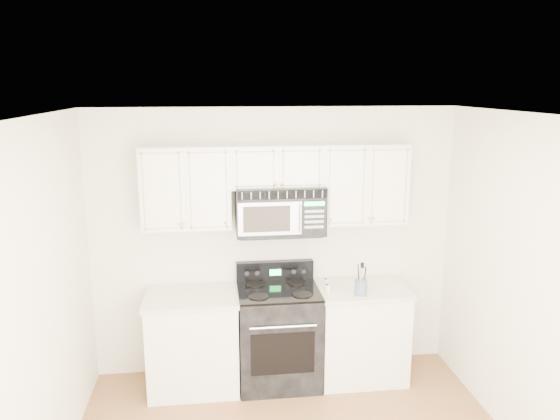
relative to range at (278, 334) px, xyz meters
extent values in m
cube|color=silver|center=(0.00, -1.43, 2.12)|extent=(3.50, 3.50, 0.01)
cube|color=beige|center=(0.00, 0.32, 0.82)|extent=(3.50, 0.01, 2.60)
cube|color=beige|center=(-1.75, -1.43, 0.82)|extent=(0.01, 3.50, 2.60)
cube|color=beige|center=(1.75, -1.43, 0.82)|extent=(0.01, 3.50, 2.60)
cube|color=silver|center=(-0.80, 0.00, -0.04)|extent=(0.82, 0.63, 0.88)
cube|color=beige|center=(-0.80, 0.00, 0.42)|extent=(0.86, 0.65, 0.04)
cube|color=black|center=(-0.80, 0.04, -0.43)|extent=(0.82, 0.55, 0.10)
cube|color=silver|center=(0.80, 0.00, -0.04)|extent=(0.82, 0.63, 0.88)
cube|color=beige|center=(0.80, 0.00, 0.42)|extent=(0.86, 0.65, 0.04)
cube|color=black|center=(0.80, 0.04, -0.43)|extent=(0.82, 0.55, 0.10)
cube|color=black|center=(0.00, -0.01, -0.02)|extent=(0.76, 0.65, 0.92)
cube|color=black|center=(0.00, -0.33, -0.03)|extent=(0.58, 0.01, 0.40)
cylinder|color=silver|center=(0.00, -0.36, 0.24)|extent=(0.60, 0.02, 0.02)
cube|color=black|center=(0.00, -0.01, 0.44)|extent=(0.76, 0.65, 0.02)
cube|color=black|center=(0.00, 0.28, 0.54)|extent=(0.76, 0.08, 0.20)
cube|color=#22FF56|center=(0.00, 0.23, 0.54)|extent=(0.11, 0.00, 0.06)
cube|color=silver|center=(-0.82, 0.15, 1.41)|extent=(0.80, 0.33, 0.75)
cube|color=silver|center=(0.82, 0.15, 1.41)|extent=(0.80, 0.33, 0.75)
cube|color=silver|center=(0.00, 0.15, 1.59)|extent=(0.84, 0.33, 0.39)
sphere|color=gold|center=(-0.84, -0.04, 1.12)|extent=(0.03, 0.03, 0.03)
sphere|color=gold|center=(-0.48, -0.04, 1.12)|extent=(0.03, 0.03, 0.03)
sphere|color=gold|center=(0.48, -0.04, 1.12)|extent=(0.03, 0.03, 0.03)
sphere|color=gold|center=(0.84, -0.04, 1.12)|extent=(0.03, 0.03, 0.03)
sphere|color=gold|center=(-0.03, -0.04, 1.46)|extent=(0.03, 0.03, 0.03)
sphere|color=gold|center=(0.03, -0.04, 1.46)|extent=(0.03, 0.03, 0.03)
cylinder|color=#AC0010|center=(0.02, -0.04, 1.40)|extent=(0.00, 0.00, 0.12)
sphere|color=gold|center=(0.02, -0.04, 1.33)|extent=(0.04, 0.04, 0.04)
cube|color=black|center=(0.03, 0.11, 1.19)|extent=(0.81, 0.41, 0.45)
cube|color=#A0A09C|center=(0.03, -0.08, 1.37)|extent=(0.79, 0.01, 0.08)
cube|color=#9391A1|center=(-0.08, -0.09, 1.15)|extent=(0.57, 0.01, 0.30)
cube|color=black|center=(-0.11, -0.10, 1.15)|extent=(0.42, 0.01, 0.24)
cube|color=black|center=(0.31, -0.09, 1.15)|extent=(0.22, 0.01, 0.30)
cube|color=#22FF56|center=(0.31, -0.10, 1.28)|extent=(0.18, 0.00, 0.04)
cylinder|color=silver|center=(0.19, -0.13, 1.15)|extent=(0.02, 0.02, 0.26)
cylinder|color=slate|center=(0.74, -0.19, 0.51)|extent=(0.11, 0.11, 0.14)
cylinder|color=#A57D4B|center=(0.77, -0.19, 0.58)|extent=(0.01, 0.01, 0.25)
cylinder|color=black|center=(0.72, -0.16, 0.59)|extent=(0.01, 0.01, 0.27)
cylinder|color=#A57D4B|center=(0.72, -0.21, 0.60)|extent=(0.01, 0.01, 0.29)
cylinder|color=black|center=(0.77, -0.18, 0.58)|extent=(0.01, 0.01, 0.25)
cylinder|color=silver|center=(0.45, -0.11, 0.48)|extent=(0.04, 0.04, 0.08)
cylinder|color=silver|center=(0.45, -0.11, 0.52)|extent=(0.04, 0.04, 0.02)
cylinder|color=silver|center=(0.46, 0.02, 0.48)|extent=(0.04, 0.04, 0.09)
cylinder|color=silver|center=(0.46, 0.02, 0.53)|extent=(0.04, 0.04, 0.02)
camera|label=1|loc=(-0.58, -4.76, 2.31)|focal=35.00mm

